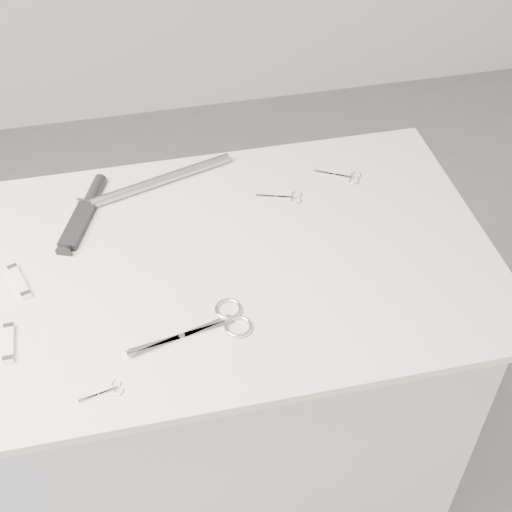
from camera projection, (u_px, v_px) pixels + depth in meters
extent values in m
cube|color=slate|center=(249.00, 481.00, 2.08)|extent=(4.00, 4.00, 0.01)
cube|color=silver|center=(248.00, 391.00, 1.76)|extent=(0.90, 0.60, 0.90)
cube|color=beige|center=(246.00, 259.00, 1.44)|extent=(1.00, 0.70, 0.02)
cube|color=silver|center=(182.00, 336.00, 1.28)|extent=(0.20, 0.07, 0.00)
cylinder|color=silver|center=(182.00, 336.00, 1.28)|extent=(0.01, 0.01, 0.01)
torus|color=silver|center=(228.00, 309.00, 1.33)|extent=(0.05, 0.05, 0.01)
torus|color=silver|center=(238.00, 327.00, 1.30)|extent=(0.05, 0.05, 0.01)
cube|color=silver|center=(276.00, 197.00, 1.56)|extent=(0.09, 0.04, 0.00)
cylinder|color=silver|center=(276.00, 196.00, 1.56)|extent=(0.00, 0.00, 0.00)
torus|color=silver|center=(297.00, 195.00, 1.57)|extent=(0.02, 0.02, 0.00)
torus|color=silver|center=(296.00, 201.00, 1.55)|extent=(0.02, 0.02, 0.00)
cube|color=silver|center=(334.00, 174.00, 1.62)|extent=(0.09, 0.06, 0.00)
cylinder|color=silver|center=(334.00, 174.00, 1.62)|extent=(0.01, 0.01, 0.00)
torus|color=silver|center=(356.00, 175.00, 1.62)|extent=(0.02, 0.02, 0.00)
torus|color=silver|center=(354.00, 181.00, 1.60)|extent=(0.02, 0.02, 0.00)
cube|color=silver|center=(98.00, 394.00, 1.19)|extent=(0.07, 0.02, 0.00)
cylinder|color=silver|center=(98.00, 394.00, 1.19)|extent=(0.00, 0.00, 0.00)
torus|color=silver|center=(116.00, 384.00, 1.21)|extent=(0.02, 0.02, 0.00)
torus|color=silver|center=(119.00, 391.00, 1.20)|extent=(0.02, 0.02, 0.00)
cube|color=black|center=(78.00, 225.00, 1.49)|extent=(0.09, 0.15, 0.02)
cube|color=gray|center=(89.00, 203.00, 1.54)|extent=(0.05, 0.03, 0.02)
cylinder|color=black|center=(95.00, 191.00, 1.57)|extent=(0.06, 0.09, 0.03)
cube|color=#EEE7CF|center=(19.00, 281.00, 1.37)|extent=(0.05, 0.09, 0.01)
cube|color=silver|center=(13.00, 268.00, 1.40)|extent=(0.02, 0.02, 0.01)
cube|color=silver|center=(26.00, 295.00, 1.35)|extent=(0.02, 0.02, 0.01)
cube|color=#EEE7CF|center=(9.00, 343.00, 1.27)|extent=(0.02, 0.08, 0.01)
cube|color=silver|center=(9.00, 327.00, 1.29)|extent=(0.02, 0.01, 0.01)
cube|color=silver|center=(8.00, 359.00, 1.24)|extent=(0.02, 0.01, 0.01)
cylinder|color=gray|center=(162.00, 180.00, 1.59)|extent=(0.33, 0.12, 0.02)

